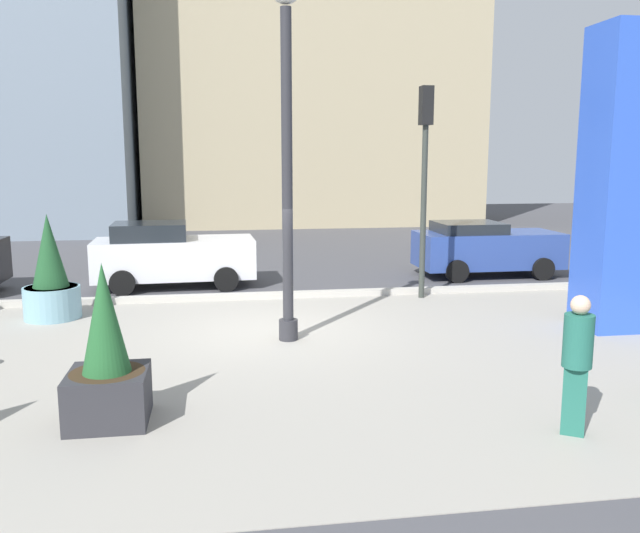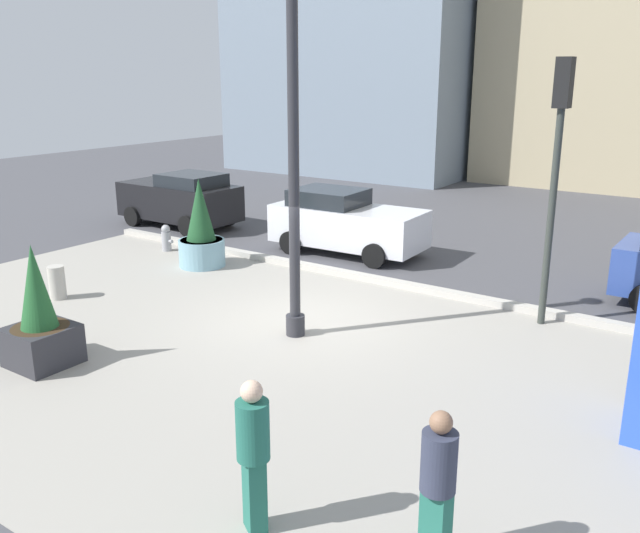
% 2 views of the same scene
% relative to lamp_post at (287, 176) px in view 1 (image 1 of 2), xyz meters
% --- Properties ---
extents(ground_plane, '(60.00, 60.00, 0.00)m').
position_rel_lamp_post_xyz_m(ground_plane, '(-0.29, 4.63, -3.10)').
color(ground_plane, '#47474C').
extents(plaza_pavement, '(18.00, 10.00, 0.02)m').
position_rel_lamp_post_xyz_m(plaza_pavement, '(-0.29, -1.37, -3.10)').
color(plaza_pavement, '#9E998E').
rests_on(plaza_pavement, ground_plane).
extents(curb_strip, '(18.00, 0.24, 0.16)m').
position_rel_lamp_post_xyz_m(curb_strip, '(-0.29, 3.75, -3.02)').
color(curb_strip, '#B7B2A8').
rests_on(curb_strip, ground_plane).
extents(lamp_post, '(0.44, 0.44, 6.35)m').
position_rel_lamp_post_xyz_m(lamp_post, '(0.00, 0.00, 0.00)').
color(lamp_post, '#2D2D33').
rests_on(lamp_post, ground_plane).
extents(art_pillar_blue, '(1.18, 1.18, 5.94)m').
position_rel_lamp_post_xyz_m(art_pillar_blue, '(6.53, -0.12, -0.12)').
color(art_pillar_blue, blue).
rests_on(art_pillar_blue, ground_plane).
extents(potted_plant_by_pillar, '(1.18, 1.18, 2.26)m').
position_rel_lamp_post_xyz_m(potted_plant_by_pillar, '(-4.83, 2.46, -2.21)').
color(potted_plant_by_pillar, '#7AA8B7').
rests_on(potted_plant_by_pillar, ground_plane).
extents(potted_plant_near_right, '(1.01, 1.01, 2.12)m').
position_rel_lamp_post_xyz_m(potted_plant_near_right, '(-2.74, -3.53, -2.29)').
color(potted_plant_near_right, '#2D2D33').
rests_on(potted_plant_near_right, ground_plane).
extents(traffic_light_corner, '(0.28, 0.42, 5.09)m').
position_rel_lamp_post_xyz_m(traffic_light_corner, '(3.66, 3.28, 0.29)').
color(traffic_light_corner, '#333833').
rests_on(traffic_light_corner, ground_plane).
extents(car_passing_lane, '(4.24, 2.13, 1.73)m').
position_rel_lamp_post_xyz_m(car_passing_lane, '(-2.51, 5.68, -2.23)').
color(car_passing_lane, silver).
rests_on(car_passing_lane, ground_plane).
extents(car_curb_west, '(4.10, 2.09, 1.58)m').
position_rel_lamp_post_xyz_m(car_curb_west, '(6.46, 5.99, -2.27)').
color(car_curb_west, '#2D4793').
rests_on(car_curb_west, ground_plane).
extents(pedestrian_on_sidewalk, '(0.50, 0.50, 1.78)m').
position_rel_lamp_post_xyz_m(pedestrian_on_sidewalk, '(3.05, -4.82, -2.10)').
color(pedestrian_on_sidewalk, '#236656').
rests_on(pedestrian_on_sidewalk, ground_plane).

